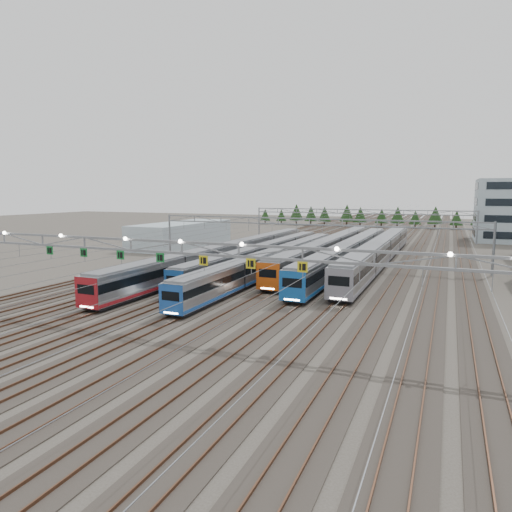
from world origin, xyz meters
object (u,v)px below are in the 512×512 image
at_px(train_a, 231,254).
at_px(train_d, 333,247).
at_px(train_f, 381,251).
at_px(gantry_far, 359,215).
at_px(gantry_near, 181,250).
at_px(gantry_mid, 309,227).
at_px(train_e, 350,253).
at_px(train_b, 263,254).
at_px(west_shed, 182,234).
at_px(train_c, 275,260).

bearing_deg(train_a, train_d, 48.41).
bearing_deg(train_f, gantry_far, 105.84).
bearing_deg(gantry_near, gantry_mid, 89.93).
height_order(train_e, gantry_near, gantry_near).
xyz_separation_m(train_a, gantry_far, (11.25, 52.36, 4.25)).
xyz_separation_m(train_d, train_e, (4.50, -6.33, -0.00)).
relative_size(gantry_mid, gantry_far, 1.00).
bearing_deg(train_b, gantry_far, 82.19).
height_order(train_a, gantry_near, gantry_near).
relative_size(gantry_near, gantry_far, 1.00).
bearing_deg(west_shed, train_e, -18.42).
bearing_deg(train_a, train_e, 26.25).
relative_size(train_d, gantry_near, 1.16).
distance_m(gantry_near, gantry_mid, 40.12).
height_order(train_a, gantry_far, gantry_far).
height_order(train_b, west_shed, west_shed).
bearing_deg(gantry_near, train_e, 80.73).
xyz_separation_m(train_e, west_shed, (-41.57, 13.84, 0.48)).
bearing_deg(train_a, west_shed, 136.04).
bearing_deg(train_d, train_c, -103.97).
distance_m(train_e, gantry_mid, 8.09).
bearing_deg(gantry_mid, train_b, -148.13).
bearing_deg(train_f, train_b, -152.08).
height_order(train_c, gantry_near, gantry_near).
bearing_deg(gantry_mid, train_f, 25.41).
relative_size(train_a, gantry_near, 1.16).
height_order(train_a, gantry_mid, gantry_mid).
distance_m(train_b, gantry_near, 36.90).
bearing_deg(train_b, train_d, 53.24).
distance_m(train_b, train_c, 7.53).
relative_size(train_a, train_c, 1.15).
xyz_separation_m(train_b, gantry_near, (6.70, -35.92, 5.14)).
relative_size(gantry_near, west_shed, 1.88).
distance_m(train_d, train_e, 7.77).
bearing_deg(train_b, gantry_near, -79.43).
height_order(train_d, gantry_near, gantry_near).
xyz_separation_m(gantry_near, gantry_far, (0.05, 85.12, -0.70)).
height_order(gantry_near, west_shed, gantry_near).
height_order(train_b, train_e, train_e).
height_order(train_d, train_f, train_f).
relative_size(train_d, gantry_mid, 1.16).
height_order(train_e, west_shed, west_shed).
xyz_separation_m(train_f, gantry_mid, (-11.25, -5.34, 4.08)).
bearing_deg(train_f, gantry_mid, -154.59).
distance_m(train_c, train_d, 18.64).
distance_m(train_f, west_shed, 47.14).
distance_m(train_d, west_shed, 37.82).
relative_size(train_a, west_shed, 2.19).
distance_m(train_b, train_e, 14.66).
bearing_deg(gantry_near, gantry_far, 89.97).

